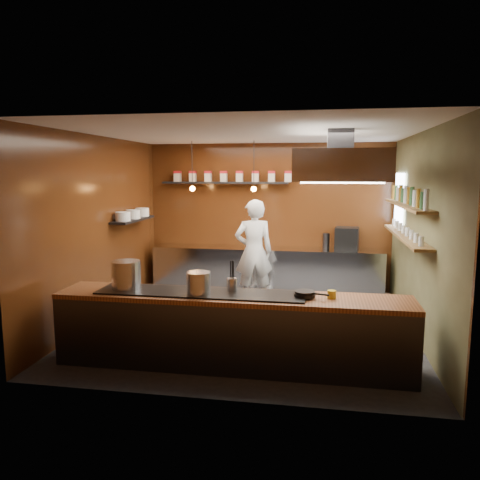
% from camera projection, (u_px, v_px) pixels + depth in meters
% --- Properties ---
extents(floor, '(5.00, 5.00, 0.00)m').
position_uv_depth(floor, '(251.00, 325.00, 7.45)').
color(floor, black).
rests_on(floor, ground).
extents(back_wall, '(5.00, 0.00, 5.00)m').
position_uv_depth(back_wall, '(269.00, 217.00, 9.67)').
color(back_wall, '#3E170B').
rests_on(back_wall, ground).
extents(left_wall, '(0.00, 5.00, 5.00)m').
position_uv_depth(left_wall, '(100.00, 229.00, 7.65)').
color(left_wall, '#3E170B').
rests_on(left_wall, ground).
extents(right_wall, '(0.00, 5.00, 5.00)m').
position_uv_depth(right_wall, '(420.00, 236.00, 6.82)').
color(right_wall, '#454427').
rests_on(right_wall, ground).
extents(ceiling, '(5.00, 5.00, 0.00)m').
position_uv_depth(ceiling, '(251.00, 133.00, 7.02)').
color(ceiling, silver).
rests_on(ceiling, back_wall).
extents(window_pane, '(0.00, 1.00, 1.00)m').
position_uv_depth(window_pane, '(399.00, 201.00, 8.42)').
color(window_pane, white).
rests_on(window_pane, right_wall).
extents(prep_counter, '(4.60, 0.65, 0.90)m').
position_uv_depth(prep_counter, '(266.00, 270.00, 9.50)').
color(prep_counter, silver).
rests_on(prep_counter, floor).
extents(pass_counter, '(4.40, 0.72, 0.94)m').
position_uv_depth(pass_counter, '(232.00, 330.00, 5.82)').
color(pass_counter, '#38383D').
rests_on(pass_counter, floor).
extents(tin_shelf, '(2.60, 0.26, 0.04)m').
position_uv_depth(tin_shelf, '(225.00, 183.00, 9.59)').
color(tin_shelf, black).
rests_on(tin_shelf, back_wall).
extents(plate_shelf, '(0.30, 1.40, 0.04)m').
position_uv_depth(plate_shelf, '(133.00, 220.00, 8.59)').
color(plate_shelf, black).
rests_on(plate_shelf, left_wall).
extents(bottle_shelf_upper, '(0.26, 2.80, 0.04)m').
position_uv_depth(bottle_shelf_upper, '(407.00, 205.00, 7.07)').
color(bottle_shelf_upper, brown).
rests_on(bottle_shelf_upper, right_wall).
extents(bottle_shelf_lower, '(0.26, 2.80, 0.04)m').
position_uv_depth(bottle_shelf_lower, '(405.00, 236.00, 7.14)').
color(bottle_shelf_lower, brown).
rests_on(bottle_shelf_lower, right_wall).
extents(extractor_hood, '(1.20, 2.00, 0.72)m').
position_uv_depth(extractor_hood, '(340.00, 166.00, 6.48)').
color(extractor_hood, '#38383D').
rests_on(extractor_hood, ceiling).
extents(pendant_left, '(0.10, 0.10, 0.95)m').
position_uv_depth(pendant_left, '(192.00, 186.00, 9.03)').
color(pendant_left, black).
rests_on(pendant_left, ceiling).
extents(pendant_right, '(0.10, 0.10, 0.95)m').
position_uv_depth(pendant_right, '(254.00, 186.00, 8.83)').
color(pendant_right, black).
rests_on(pendant_right, ceiling).
extents(storage_tins, '(2.43, 0.13, 0.22)m').
position_uv_depth(storage_tins, '(232.00, 176.00, 9.54)').
color(storage_tins, '#C1B2A0').
rests_on(storage_tins, tin_shelf).
extents(plate_stacks, '(0.26, 1.16, 0.16)m').
position_uv_depth(plate_stacks, '(133.00, 214.00, 8.58)').
color(plate_stacks, white).
rests_on(plate_stacks, plate_shelf).
extents(bottles, '(0.06, 2.66, 0.24)m').
position_uv_depth(bottles, '(407.00, 196.00, 7.05)').
color(bottles, silver).
rests_on(bottles, bottle_shelf_upper).
extents(wine_glasses, '(0.07, 2.37, 0.13)m').
position_uv_depth(wine_glasses, '(405.00, 230.00, 7.13)').
color(wine_glasses, silver).
rests_on(wine_glasses, bottle_shelf_lower).
extents(stockpot_large, '(0.48, 0.48, 0.36)m').
position_uv_depth(stockpot_large, '(126.00, 275.00, 5.96)').
color(stockpot_large, silver).
rests_on(stockpot_large, pass_counter).
extents(stockpot_small, '(0.30, 0.30, 0.27)m').
position_uv_depth(stockpot_small, '(199.00, 283.00, 5.71)').
color(stockpot_small, silver).
rests_on(stockpot_small, pass_counter).
extents(utensil_crock, '(0.15, 0.15, 0.17)m').
position_uv_depth(utensil_crock, '(232.00, 285.00, 5.84)').
color(utensil_crock, silver).
rests_on(utensil_crock, pass_counter).
extents(frying_pan, '(0.42, 0.26, 0.06)m').
position_uv_depth(frying_pan, '(305.00, 294.00, 5.61)').
color(frying_pan, black).
rests_on(frying_pan, pass_counter).
extents(butter_jar, '(0.13, 0.13, 0.10)m').
position_uv_depth(butter_jar, '(332.00, 294.00, 5.59)').
color(butter_jar, gold).
rests_on(butter_jar, pass_counter).
extents(espresso_machine, '(0.49, 0.47, 0.44)m').
position_uv_depth(espresso_machine, '(347.00, 239.00, 9.20)').
color(espresso_machine, black).
rests_on(espresso_machine, prep_counter).
extents(chef, '(0.81, 0.65, 1.93)m').
position_uv_depth(chef, '(254.00, 252.00, 8.60)').
color(chef, white).
rests_on(chef, floor).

